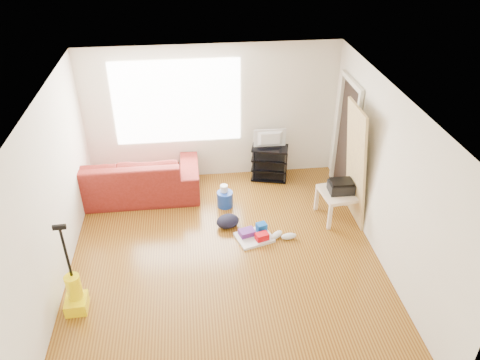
{
  "coord_description": "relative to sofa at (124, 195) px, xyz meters",
  "views": [
    {
      "loc": [
        -0.39,
        -5.18,
        4.65
      ],
      "look_at": [
        0.28,
        0.6,
        1.02
      ],
      "focal_mm": 35.0,
      "sensor_mm": 36.0,
      "label": 1
    }
  ],
  "objects": [
    {
      "name": "tv",
      "position": [
        2.67,
        0.27,
        0.82
      ],
      "size": [
        0.58,
        0.08,
        0.34
      ],
      "primitive_type": "imported",
      "rotation": [
        0.0,
        0.0,
        3.14
      ],
      "color": "black",
      "rests_on": "tv_stand"
    },
    {
      "name": "cleaning_tray",
      "position": [
        2.15,
        -1.46,
        0.06
      ],
      "size": [
        0.64,
        0.57,
        0.19
      ],
      "rotation": [
        0.0,
        0.0,
        0.29
      ],
      "color": "silver",
      "rests_on": "ground"
    },
    {
      "name": "side_table",
      "position": [
        3.6,
        -1.05,
        0.42
      ],
      "size": [
        0.68,
        0.68,
        0.49
      ],
      "rotation": [
        0.0,
        0.0,
        0.13
      ],
      "color": "beige",
      "rests_on": "ground"
    },
    {
      "name": "printer",
      "position": [
        3.6,
        -1.05,
        0.59
      ],
      "size": [
        0.39,
        0.3,
        0.2
      ],
      "rotation": [
        0.0,
        0.0,
        -0.02
      ],
      "color": "black",
      "rests_on": "side_table"
    },
    {
      "name": "backpack",
      "position": [
        1.76,
        -1.12,
        0.0
      ],
      "size": [
        0.45,
        0.4,
        0.21
      ],
      "primitive_type": "ellipsoid",
      "rotation": [
        0.0,
        0.0,
        0.32
      ],
      "color": "black",
      "rests_on": "ground"
    },
    {
      "name": "bucket",
      "position": [
        1.76,
        -0.53,
        0.0
      ],
      "size": [
        0.35,
        0.35,
        0.27
      ],
      "primitive_type": "cylinder",
      "rotation": [
        0.0,
        0.0,
        -0.33
      ],
      "color": "#14379F",
      "rests_on": "ground"
    },
    {
      "name": "door_panel",
      "position": [
        3.78,
        -1.09,
        0.0
      ],
      "size": [
        0.25,
        0.8,
        1.98
      ],
      "primitive_type": "cube",
      "rotation": [
        0.0,
        -0.1,
        0.0
      ],
      "color": "#A27C57",
      "rests_on": "ground"
    },
    {
      "name": "sofa",
      "position": [
        0.0,
        0.0,
        0.0
      ],
      "size": [
        2.69,
        1.05,
        0.79
      ],
      "primitive_type": "imported",
      "rotation": [
        0.0,
        0.0,
        3.14
      ],
      "color": "#5E130D",
      "rests_on": "ground"
    },
    {
      "name": "room",
      "position": [
        1.72,
        -1.8,
        1.25
      ],
      "size": [
        4.51,
        5.01,
        2.51
      ],
      "color": "#61320E",
      "rests_on": "ground"
    },
    {
      "name": "vacuum",
      "position": [
        -0.35,
        -2.61,
        0.24
      ],
      "size": [
        0.29,
        0.32,
        1.31
      ],
      "rotation": [
        0.0,
        0.0,
        0.04
      ],
      "color": "#FBDC00",
      "rests_on": "ground"
    },
    {
      "name": "sneakers",
      "position": [
        2.58,
        -1.52,
        0.05
      ],
      "size": [
        0.44,
        0.24,
        0.1
      ],
      "rotation": [
        0.0,
        0.0,
        0.27
      ],
      "color": "silver",
      "rests_on": "ground"
    },
    {
      "name": "toilet_paper",
      "position": [
        1.75,
        -0.5,
        0.2
      ],
      "size": [
        0.13,
        0.13,
        0.12
      ],
      "primitive_type": "cylinder",
      "color": "white",
      "rests_on": "bucket"
    },
    {
      "name": "tv_stand",
      "position": [
        2.67,
        0.27,
        0.34
      ],
      "size": [
        0.73,
        0.52,
        0.66
      ],
      "rotation": [
        0.0,
        0.0,
        -0.25
      ],
      "color": "black",
      "rests_on": "ground"
    }
  ]
}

